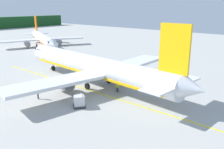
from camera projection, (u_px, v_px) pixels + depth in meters
The scene contains 6 objects.
airliner_foreground at pixel (95, 67), 43.80m from camera, with size 34.59×41.74×11.90m.
airliner_mid_apron at pixel (43, 39), 85.40m from camera, with size 28.37×33.69×10.17m.
cargo_container_near at pixel (79, 101), 34.74m from camera, with size 2.34×2.34×1.83m.
crew_marshaller at pixel (38, 93), 37.65m from camera, with size 0.32×0.62×1.75m.
crew_loader_left at pixel (117, 87), 40.80m from camera, with size 0.39×0.59×1.61m.
apron_guide_line at pixel (103, 94), 39.92m from camera, with size 0.30×60.00×0.01m, color yellow.
Camera 1 is at (-9.02, -11.07, 14.04)m, focal length 38.96 mm.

